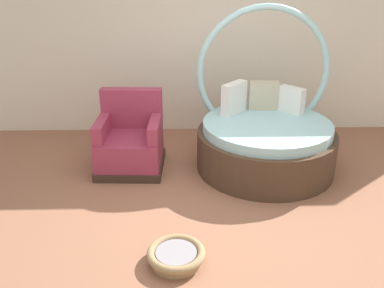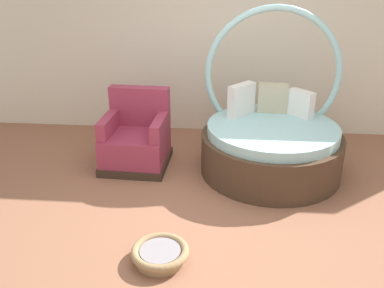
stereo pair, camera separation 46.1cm
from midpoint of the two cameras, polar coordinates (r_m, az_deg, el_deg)
name	(u,v)px [view 1 (the left image)]	position (r m, az deg, el deg)	size (l,w,h in m)	color
ground_plane	(221,219)	(4.33, 0.86, -10.24)	(8.00, 8.00, 0.02)	#936047
back_wall	(208,28)	(6.13, 0.00, 15.43)	(8.00, 0.12, 3.01)	silver
round_daybed	(265,136)	(5.22, 7.44, 1.02)	(1.69, 1.69, 1.94)	#473323
red_armchair	(131,142)	(5.28, -10.84, 0.18)	(0.83, 0.83, 0.94)	#38281E
pet_basket	(176,255)	(3.76, -5.79, -14.94)	(0.51, 0.51, 0.13)	#9E7F56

